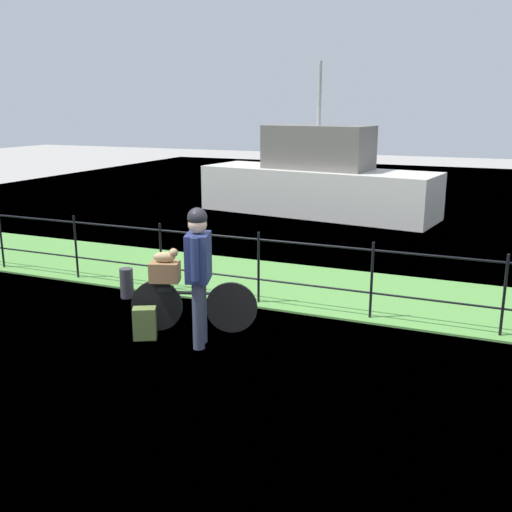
% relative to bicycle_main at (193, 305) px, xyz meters
% --- Properties ---
extents(ground_plane, '(60.00, 60.00, 0.00)m').
position_rel_bicycle_main_xyz_m(ground_plane, '(1.18, -0.93, -0.35)').
color(ground_plane, '#9E9993').
extents(grass_strip, '(27.00, 2.40, 0.03)m').
position_rel_bicycle_main_xyz_m(grass_strip, '(1.18, 2.32, -0.33)').
color(grass_strip, '#569342').
rests_on(grass_strip, ground).
extents(harbor_water, '(30.00, 30.00, 0.00)m').
position_rel_bicycle_main_xyz_m(harbor_water, '(1.18, 8.44, -0.35)').
color(harbor_water, slate).
rests_on(harbor_water, ground).
extents(iron_fence, '(18.04, 0.04, 1.07)m').
position_rel_bicycle_main_xyz_m(iron_fence, '(1.18, 1.31, 0.27)').
color(iron_fence, black).
rests_on(iron_fence, ground).
extents(bicycle_main, '(1.55, 0.57, 0.66)m').
position_rel_bicycle_main_xyz_m(bicycle_main, '(0.00, 0.00, 0.00)').
color(bicycle_main, black).
rests_on(bicycle_main, ground).
extents(wooden_crate, '(0.43, 0.36, 0.25)m').
position_rel_bicycle_main_xyz_m(wooden_crate, '(-0.32, -0.11, 0.44)').
color(wooden_crate, olive).
rests_on(wooden_crate, bicycle_main).
extents(terrier_dog, '(0.32, 0.22, 0.18)m').
position_rel_bicycle_main_xyz_m(terrier_dog, '(-0.30, -0.10, 0.64)').
color(terrier_dog, tan).
rests_on(terrier_dog, wooden_crate).
extents(cyclist_person, '(0.38, 0.52, 1.68)m').
position_rel_bicycle_main_xyz_m(cyclist_person, '(0.30, -0.37, 0.65)').
color(cyclist_person, '#383D51').
rests_on(cyclist_person, ground).
extents(backpack_on_paving, '(0.33, 0.29, 0.40)m').
position_rel_bicycle_main_xyz_m(backpack_on_paving, '(-0.43, -0.45, -0.15)').
color(backpack_on_paving, olive).
rests_on(backpack_on_paving, ground).
extents(mooring_bollard, '(0.20, 0.20, 0.45)m').
position_rel_bicycle_main_xyz_m(mooring_bollard, '(-1.58, 0.81, -0.12)').
color(mooring_bollard, '#38383D').
rests_on(mooring_bollard, ground).
extents(moored_boat_near, '(6.46, 2.73, 3.92)m').
position_rel_bicycle_main_xyz_m(moored_boat_near, '(-1.07, 8.72, 0.51)').
color(moored_boat_near, silver).
rests_on(moored_boat_near, ground).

